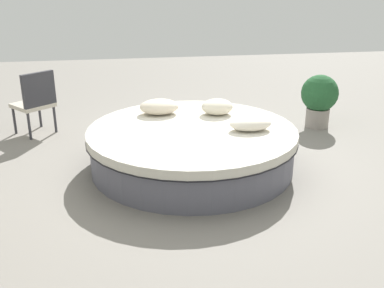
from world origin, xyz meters
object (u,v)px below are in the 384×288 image
at_px(patio_chair, 36,99).
at_px(throw_pillow_2, 159,107).
at_px(throw_pillow_0, 250,124).
at_px(planter, 319,97).
at_px(throw_pillow_1, 217,107).
at_px(round_bed, 192,147).

bearing_deg(patio_chair, throw_pillow_2, -68.04).
relative_size(throw_pillow_0, patio_chair, 0.53).
bearing_deg(throw_pillow_0, planter, -136.75).
height_order(throw_pillow_1, throw_pillow_2, throw_pillow_1).
height_order(throw_pillow_1, planter, planter).
distance_m(throw_pillow_1, patio_chair, 2.77).
relative_size(round_bed, throw_pillow_0, 5.06).
bearing_deg(throw_pillow_2, throw_pillow_0, 140.29).
relative_size(round_bed, patio_chair, 2.68).
bearing_deg(patio_chair, round_bed, -77.62).
distance_m(throw_pillow_1, planter, 1.97).
relative_size(round_bed, throw_pillow_1, 6.09).
relative_size(patio_chair, planter, 1.16).
bearing_deg(planter, round_bed, 29.61).
bearing_deg(throw_pillow_2, throw_pillow_1, 169.57).
xyz_separation_m(throw_pillow_1, throw_pillow_2, (0.78, -0.14, -0.00)).
xyz_separation_m(round_bed, throw_pillow_0, (-0.70, 0.18, 0.34)).
bearing_deg(round_bed, throw_pillow_2, -63.23).
distance_m(round_bed, throw_pillow_2, 0.84).
distance_m(round_bed, throw_pillow_0, 0.80).
bearing_deg(throw_pillow_2, patio_chair, -27.71).
bearing_deg(planter, throw_pillow_1, 22.25).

